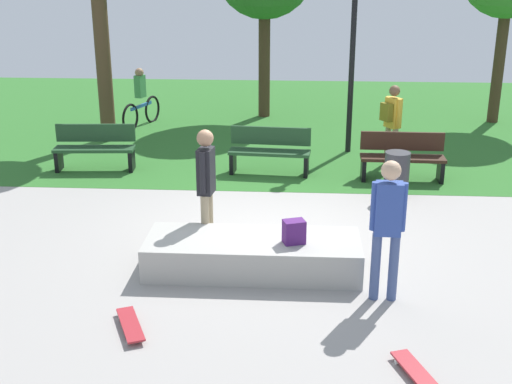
# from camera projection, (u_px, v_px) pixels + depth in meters

# --- Properties ---
(ground_plane) EXTENTS (28.00, 28.00, 0.00)m
(ground_plane) POSITION_uv_depth(u_px,v_px,m) (262.00, 233.00, 10.35)
(ground_plane) COLOR #9E9993
(grass_lawn) EXTENTS (26.60, 12.05, 0.01)m
(grass_lawn) POSITION_uv_depth(u_px,v_px,m) (278.00, 118.00, 17.87)
(grass_lawn) COLOR #2D6B28
(grass_lawn) RESTS_ON ground_plane
(concrete_ledge) EXTENTS (2.91, 1.06, 0.47)m
(concrete_ledge) POSITION_uv_depth(u_px,v_px,m) (253.00, 255.00, 9.04)
(concrete_ledge) COLOR #A8A59E
(concrete_ledge) RESTS_ON ground_plane
(backpack_on_ledge) EXTENTS (0.33, 0.28, 0.32)m
(backpack_on_ledge) POSITION_uv_depth(u_px,v_px,m) (294.00, 232.00, 8.78)
(backpack_on_ledge) COLOR #4C1E66
(backpack_on_ledge) RESTS_ON concrete_ledge
(skater_performing_trick) EXTENTS (0.43, 0.24, 1.81)m
(skater_performing_trick) POSITION_uv_depth(u_px,v_px,m) (388.00, 220.00, 7.98)
(skater_performing_trick) COLOR #3F5184
(skater_performing_trick) RESTS_ON ground_plane
(skater_watching) EXTENTS (0.24, 0.43, 1.81)m
(skater_watching) POSITION_uv_depth(u_px,v_px,m) (206.00, 180.00, 9.42)
(skater_watching) COLOR tan
(skater_watching) RESTS_ON ground_plane
(skateboard_by_ledge) EXTENTS (0.45, 0.82, 0.08)m
(skateboard_by_ledge) POSITION_uv_depth(u_px,v_px,m) (417.00, 373.00, 6.73)
(skateboard_by_ledge) COLOR #A5262D
(skateboard_by_ledge) RESTS_ON ground_plane
(skateboard_spare) EXTENTS (0.51, 0.81, 0.08)m
(skateboard_spare) POSITION_uv_depth(u_px,v_px,m) (130.00, 325.00, 7.62)
(skateboard_spare) COLOR #A5262D
(skateboard_spare) RESTS_ON ground_plane
(park_bench_far_left) EXTENTS (1.63, 0.60, 0.91)m
(park_bench_far_left) POSITION_uv_depth(u_px,v_px,m) (270.00, 150.00, 13.13)
(park_bench_far_left) COLOR #1E4223
(park_bench_far_left) RESTS_ON ground_plane
(park_bench_near_lamppost) EXTENTS (1.61, 0.50, 0.91)m
(park_bench_near_lamppost) POSITION_uv_depth(u_px,v_px,m) (402.00, 156.00, 12.74)
(park_bench_near_lamppost) COLOR #331E14
(park_bench_near_lamppost) RESTS_ON ground_plane
(park_bench_center_lawn) EXTENTS (1.63, 0.58, 0.91)m
(park_bench_center_lawn) POSITION_uv_depth(u_px,v_px,m) (95.00, 146.00, 13.36)
(park_bench_center_lawn) COLOR #1E4223
(park_bench_center_lawn) RESTS_ON ground_plane
(lamp_post) EXTENTS (0.28, 0.28, 3.99)m
(lamp_post) POSITION_uv_depth(u_px,v_px,m) (353.00, 40.00, 13.98)
(lamp_post) COLOR black
(lamp_post) RESTS_ON ground_plane
(trash_bin) EXTENTS (0.44, 0.44, 0.85)m
(trash_bin) POSITION_uv_depth(u_px,v_px,m) (396.00, 175.00, 11.76)
(trash_bin) COLOR #333338
(trash_bin) RESTS_ON ground_plane
(pedestrian_with_backpack) EXTENTS (0.44, 0.43, 1.67)m
(pedestrian_with_backpack) POSITION_uv_depth(u_px,v_px,m) (392.00, 118.00, 13.43)
(pedestrian_with_backpack) COLOR tan
(pedestrian_with_backpack) RESTS_ON ground_plane
(cyclist_on_bicycle) EXTENTS (0.60, 1.75, 1.52)m
(cyclist_on_bicycle) POSITION_uv_depth(u_px,v_px,m) (141.00, 102.00, 16.85)
(cyclist_on_bicycle) COLOR black
(cyclist_on_bicycle) RESTS_ON ground_plane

